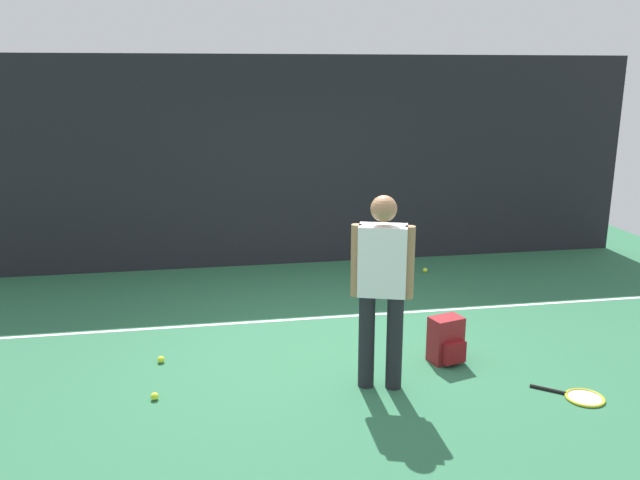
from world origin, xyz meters
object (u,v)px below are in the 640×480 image
(backpack, at_px, (447,341))
(tennis_ball_mid_court, at_px, (155,396))
(tennis_racket, at_px, (581,397))
(tennis_ball_by_fence, at_px, (425,270))
(tennis_player, at_px, (382,281))
(tennis_ball_near_player, at_px, (161,359))

(backpack, distance_m, tennis_ball_mid_court, 2.70)
(tennis_racket, bearing_deg, tennis_ball_mid_court, -150.74)
(backpack, relative_size, tennis_ball_by_fence, 6.67)
(tennis_player, xyz_separation_m, tennis_ball_by_fence, (1.48, 3.13, -0.93))
(tennis_player, distance_m, tennis_ball_by_fence, 3.58)
(tennis_player, height_order, tennis_ball_mid_court, tennis_player)
(tennis_player, distance_m, backpack, 1.13)
(backpack, distance_m, tennis_ball_near_player, 2.71)
(tennis_ball_mid_court, bearing_deg, tennis_ball_by_fence, 41.77)
(tennis_ball_near_player, bearing_deg, tennis_ball_by_fence, 34.24)
(tennis_ball_near_player, bearing_deg, tennis_racket, -20.38)
(backpack, bearing_deg, tennis_player, -169.07)
(tennis_ball_by_fence, bearing_deg, tennis_ball_mid_court, -138.23)
(tennis_racket, relative_size, tennis_ball_by_fence, 8.93)
(tennis_racket, height_order, backpack, backpack)
(tennis_player, relative_size, tennis_racket, 2.89)
(tennis_player, bearing_deg, backpack, -135.12)
(tennis_ball_by_fence, height_order, tennis_ball_mid_court, same)
(tennis_ball_mid_court, bearing_deg, tennis_player, -2.51)
(tennis_player, bearing_deg, tennis_ball_near_player, -5.02)
(tennis_player, bearing_deg, tennis_ball_mid_court, 15.45)
(tennis_ball_by_fence, xyz_separation_m, tennis_ball_mid_court, (-3.41, -3.04, 0.00))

